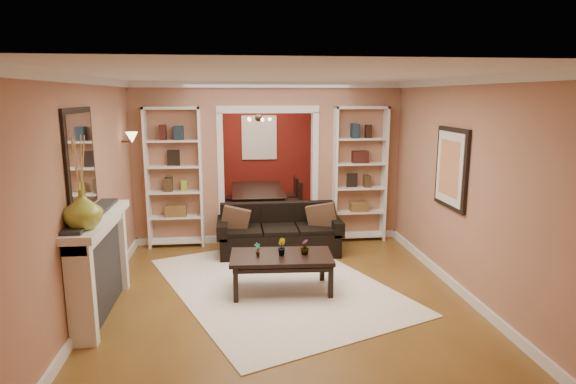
{
  "coord_description": "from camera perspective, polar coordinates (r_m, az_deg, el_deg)",
  "views": [
    {
      "loc": [
        -0.58,
        -6.88,
        2.47
      ],
      "look_at": [
        0.11,
        -0.8,
        1.24
      ],
      "focal_mm": 30.0,
      "sensor_mm": 36.0,
      "label": 1
    }
  ],
  "objects": [
    {
      "name": "floor",
      "position": [
        7.34,
        -1.59,
        -8.35
      ],
      "size": [
        8.0,
        8.0,
        0.0
      ],
      "primitive_type": "plane",
      "color": "brown",
      "rests_on": "ground"
    },
    {
      "name": "ceiling",
      "position": [
        6.91,
        -1.72,
        13.23
      ],
      "size": [
        8.0,
        8.0,
        0.0
      ],
      "primitive_type": "plane",
      "rotation": [
        3.14,
        0.0,
        0.0
      ],
      "color": "white",
      "rests_on": "ground"
    },
    {
      "name": "wall_back",
      "position": [
        10.96,
        -3.44,
        5.44
      ],
      "size": [
        8.0,
        0.0,
        8.0
      ],
      "primitive_type": "plane",
      "rotation": [
        1.57,
        0.0,
        0.0
      ],
      "color": "#AC755A",
      "rests_on": "ground"
    },
    {
      "name": "wall_front",
      "position": [
        3.15,
        4.64,
        -9.57
      ],
      "size": [
        8.0,
        0.0,
        8.0
      ],
      "primitive_type": "plane",
      "rotation": [
        -1.57,
        0.0,
        0.0
      ],
      "color": "#AC755A",
      "rests_on": "ground"
    },
    {
      "name": "wall_left",
      "position": [
        7.17,
        -19.88,
        1.66
      ],
      "size": [
        0.0,
        8.0,
        8.0
      ],
      "primitive_type": "plane",
      "rotation": [
        1.57,
        0.0,
        1.57
      ],
      "color": "#AC755A",
      "rests_on": "ground"
    },
    {
      "name": "wall_right",
      "position": [
        7.53,
        15.69,
        2.34
      ],
      "size": [
        0.0,
        8.0,
        8.0
      ],
      "primitive_type": "plane",
      "rotation": [
        1.57,
        0.0,
        -1.57
      ],
      "color": "#AC755A",
      "rests_on": "ground"
    },
    {
      "name": "partition_wall",
      "position": [
        8.18,
        -2.37,
        3.45
      ],
      "size": [
        4.5,
        0.15,
        2.7
      ],
      "primitive_type": "cube",
      "color": "#AC755A",
      "rests_on": "floor"
    },
    {
      "name": "red_back_panel",
      "position": [
        10.93,
        -3.43,
        5.27
      ],
      "size": [
        4.44,
        0.04,
        2.64
      ],
      "primitive_type": "cube",
      "color": "maroon",
      "rests_on": "floor"
    },
    {
      "name": "dining_window",
      "position": [
        10.87,
        -3.43,
        6.45
      ],
      "size": [
        0.78,
        0.03,
        0.98
      ],
      "primitive_type": "cube",
      "color": "#8CA5CC",
      "rests_on": "wall_back"
    },
    {
      "name": "area_rug",
      "position": [
        6.51,
        -1.39,
        -10.93
      ],
      "size": [
        3.62,
        4.17,
        0.01
      ],
      "primitive_type": "cube",
      "rotation": [
        0.0,
        0.0,
        0.38
      ],
      "color": "white",
      "rests_on": "floor"
    },
    {
      "name": "sofa",
      "position": [
        7.66,
        -1.05,
        -4.51
      ],
      "size": [
        1.95,
        0.84,
        0.76
      ],
      "primitive_type": "cube",
      "color": "black",
      "rests_on": "floor"
    },
    {
      "name": "pillow_left",
      "position": [
        7.55,
        -6.28,
        -3.2
      ],
      "size": [
        0.44,
        0.18,
        0.42
      ],
      "primitive_type": "cube",
      "rotation": [
        0.0,
        0.0,
        -0.14
      ],
      "color": "brown",
      "rests_on": "sofa"
    },
    {
      "name": "pillow_right",
      "position": [
        7.67,
        4.11,
        -2.78
      ],
      "size": [
        0.48,
        0.29,
        0.46
      ],
      "primitive_type": "cube",
      "rotation": [
        0.0,
        0.0,
        -0.36
      ],
      "color": "brown",
      "rests_on": "sofa"
    },
    {
      "name": "coffee_table",
      "position": [
        6.23,
        -0.79,
        -9.61
      ],
      "size": [
        1.32,
        0.76,
        0.49
      ],
      "primitive_type": "cube",
      "rotation": [
        0.0,
        0.0,
        -0.05
      ],
      "color": "black",
      "rests_on": "floor"
    },
    {
      "name": "plant_left",
      "position": [
        6.1,
        -3.63,
        -6.8
      ],
      "size": [
        0.11,
        0.1,
        0.17
      ],
      "primitive_type": "imported",
      "rotation": [
        0.0,
        0.0,
        0.59
      ],
      "color": "#336626",
      "rests_on": "coffee_table"
    },
    {
      "name": "plant_center",
      "position": [
        6.11,
        -0.8,
        -6.53
      ],
      "size": [
        0.12,
        0.14,
        0.22
      ],
      "primitive_type": "imported",
      "rotation": [
        0.0,
        0.0,
        1.77
      ],
      "color": "#336626",
      "rests_on": "coffee_table"
    },
    {
      "name": "plant_right",
      "position": [
        6.15,
        2.0,
        -6.52
      ],
      "size": [
        0.12,
        0.12,
        0.19
      ],
      "primitive_type": "imported",
      "rotation": [
        0.0,
        0.0,
        4.79
      ],
      "color": "#336626",
      "rests_on": "coffee_table"
    },
    {
      "name": "bookshelf_left",
      "position": [
        8.08,
        -13.3,
        1.62
      ],
      "size": [
        0.9,
        0.3,
        2.3
      ],
      "primitive_type": "cube",
      "color": "white",
      "rests_on": "floor"
    },
    {
      "name": "bookshelf_right",
      "position": [
        8.3,
        8.47,
        2.05
      ],
      "size": [
        0.9,
        0.3,
        2.3
      ],
      "primitive_type": "cube",
      "color": "white",
      "rests_on": "floor"
    },
    {
      "name": "fireplace",
      "position": [
        5.9,
        -21.16,
        -8.15
      ],
      "size": [
        0.32,
        1.7,
        1.16
      ],
      "primitive_type": "cube",
      "color": "white",
      "rests_on": "floor"
    },
    {
      "name": "vase",
      "position": [
        5.22,
        -23.16,
        -1.93
      ],
      "size": [
        0.47,
        0.47,
        0.39
      ],
      "primitive_type": "imported",
      "rotation": [
        0.0,
        0.0,
        0.31
      ],
      "color": "#96A736",
      "rests_on": "fireplace"
    },
    {
      "name": "mirror",
      "position": [
        5.67,
        -23.4,
        3.61
      ],
      "size": [
        0.03,
        0.95,
        1.1
      ],
      "primitive_type": "cube",
      "color": "silver",
      "rests_on": "wall_left"
    },
    {
      "name": "wall_sconce",
      "position": [
        7.62,
        -18.45,
        5.93
      ],
      "size": [
        0.18,
        0.18,
        0.22
      ],
      "primitive_type": "cube",
      "color": "#FFE0A5",
      "rests_on": "wall_left"
    },
    {
      "name": "framed_art",
      "position": [
        6.58,
        18.71,
        2.68
      ],
      "size": [
        0.04,
        0.85,
        1.05
      ],
      "primitive_type": "cube",
      "color": "black",
      "rests_on": "wall_right"
    },
    {
      "name": "dining_table",
      "position": [
        9.69,
        -3.4,
        -1.5
      ],
      "size": [
        1.82,
        1.02,
        0.64
      ],
      "primitive_type": "imported",
      "rotation": [
        0.0,
        0.0,
        1.57
      ],
      "color": "black",
      "rests_on": "floor"
    },
    {
      "name": "dining_chair_nw",
      "position": [
        9.37,
        -6.67,
        -1.52
      ],
      "size": [
        0.52,
        0.52,
        0.8
      ],
      "primitive_type": "cube",
      "rotation": [
        0.0,
        0.0,
        2.0
      ],
      "color": "black",
      "rests_on": "floor"
    },
    {
      "name": "dining_chair_ne",
      "position": [
        9.42,
        0.03,
        -1.18
      ],
      "size": [
        0.51,
        0.51,
        0.86
      ],
      "primitive_type": "cube",
      "rotation": [
        0.0,
        0.0,
        -1.8
      ],
      "color": "black",
      "rests_on": "floor"
    },
    {
      "name": "dining_chair_sw",
      "position": [
        9.96,
        -6.67,
        -0.75
      ],
      "size": [
        0.47,
        0.47,
        0.8
      ],
      "primitive_type": "cube",
      "rotation": [
        0.0,
        0.0,
        1.34
      ],
      "color": "black",
      "rests_on": "floor"
    },
    {
      "name": "dining_chair_se",
      "position": [
        10.01,
        -0.36,
        -0.49
      ],
      "size": [
        0.42,
        0.42,
        0.84
      ],
      "primitive_type": "cube",
      "rotation": [
        0.0,
        0.0,
        -1.57
      ],
      "color": "black",
      "rests_on": "floor"
    },
    {
      "name": "chandelier",
      "position": [
        9.61,
        -3.06,
        8.63
      ],
      "size": [
        0.5,
        0.5,
        0.3
      ],
      "primitive_type": "cube",
      "color": "#352118",
      "rests_on": "ceiling"
    }
  ]
}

